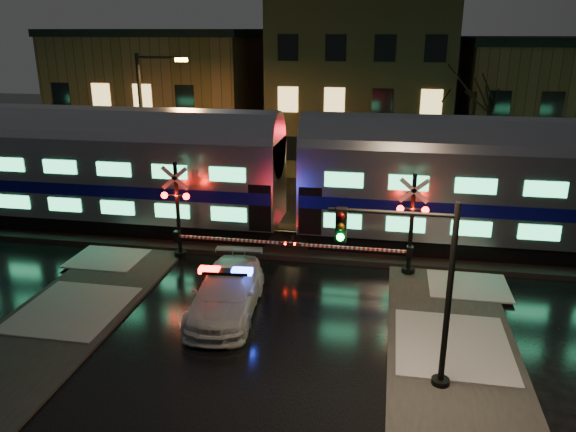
{
  "coord_description": "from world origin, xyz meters",
  "views": [
    {
      "loc": [
        4.19,
        -19.05,
        9.54
      ],
      "look_at": [
        0.25,
        2.5,
        2.2
      ],
      "focal_mm": 35.0,
      "sensor_mm": 36.0,
      "label": 1
    }
  ],
  "objects_px": {
    "police_car": "(227,293)",
    "streetlight": "(147,122)",
    "crossing_signal_left": "(186,221)",
    "traffic_light": "(416,292)",
    "crossing_signal_right": "(402,235)"
  },
  "relations": [
    {
      "from": "police_car",
      "to": "crossing_signal_right",
      "type": "bearing_deg",
      "value": 31.22
    },
    {
      "from": "traffic_light",
      "to": "police_car",
      "type": "bearing_deg",
      "value": 146.69
    },
    {
      "from": "crossing_signal_right",
      "to": "streetlight",
      "type": "bearing_deg",
      "value": 153.55
    },
    {
      "from": "crossing_signal_right",
      "to": "streetlight",
      "type": "distance_m",
      "value": 15.33
    },
    {
      "from": "crossing_signal_right",
      "to": "traffic_light",
      "type": "bearing_deg",
      "value": -88.15
    },
    {
      "from": "police_car",
      "to": "crossing_signal_left",
      "type": "relative_size",
      "value": 0.9
    },
    {
      "from": "streetlight",
      "to": "crossing_signal_right",
      "type": "bearing_deg",
      "value": -26.45
    },
    {
      "from": "police_car",
      "to": "crossing_signal_left",
      "type": "xyz_separation_m",
      "value": [
        -3.04,
        4.32,
        1.0
      ]
    },
    {
      "from": "streetlight",
      "to": "crossing_signal_left",
      "type": "bearing_deg",
      "value": -56.54
    },
    {
      "from": "police_car",
      "to": "streetlight",
      "type": "distance_m",
      "value": 13.89
    },
    {
      "from": "police_car",
      "to": "streetlight",
      "type": "bearing_deg",
      "value": 119.58
    },
    {
      "from": "crossing_signal_right",
      "to": "streetlight",
      "type": "xyz_separation_m",
      "value": [
        -13.45,
        6.69,
        3.06
      ]
    },
    {
      "from": "crossing_signal_left",
      "to": "traffic_light",
      "type": "height_order",
      "value": "traffic_light"
    },
    {
      "from": "crossing_signal_left",
      "to": "streetlight",
      "type": "relative_size",
      "value": 0.73
    },
    {
      "from": "crossing_signal_left",
      "to": "streetlight",
      "type": "height_order",
      "value": "streetlight"
    }
  ]
}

